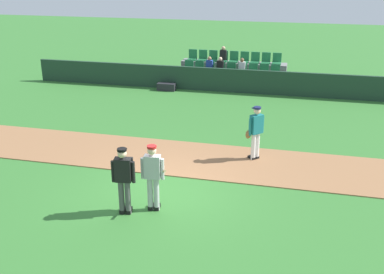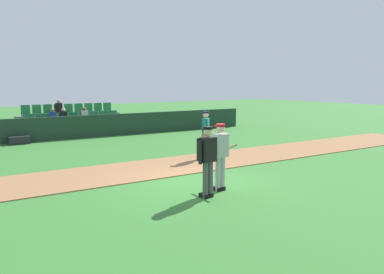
{
  "view_description": "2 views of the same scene",
  "coord_description": "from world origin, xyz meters",
  "views": [
    {
      "loc": [
        3.34,
        -10.54,
        5.85
      ],
      "look_at": [
        0.53,
        1.15,
        1.24
      ],
      "focal_mm": 42.25,
      "sensor_mm": 36.0,
      "label": 1
    },
    {
      "loc": [
        -6.08,
        -9.09,
        2.83
      ],
      "look_at": [
        0.35,
        0.86,
        1.18
      ],
      "focal_mm": 37.23,
      "sensor_mm": 36.0,
      "label": 2
    }
  ],
  "objects": [
    {
      "name": "ground_plane",
      "position": [
        0.0,
        0.0,
        0.0
      ],
      "size": [
        80.0,
        80.0,
        0.0
      ],
      "primitive_type": "plane",
      "color": "#33702D"
    },
    {
      "name": "infield_dirt_path",
      "position": [
        0.0,
        2.35,
        0.01
      ],
      "size": [
        28.0,
        2.75,
        0.03
      ],
      "primitive_type": "cube",
      "color": "#936642",
      "rests_on": "ground"
    },
    {
      "name": "dugout_fence",
      "position": [
        0.0,
        10.71,
        0.57
      ],
      "size": [
        20.0,
        0.16,
        1.14
      ],
      "primitive_type": "cube",
      "color": "#1E3828",
      "rests_on": "ground"
    },
    {
      "name": "stadium_bleachers",
      "position": [
        -0.01,
        12.16,
        0.5
      ],
      "size": [
        5.55,
        2.1,
        1.9
      ],
      "color": "slate",
      "rests_on": "ground"
    },
    {
      "name": "batter_grey_jersey",
      "position": [
        0.04,
        -0.96,
        0.97
      ],
      "size": [
        0.72,
        0.75,
        1.76
      ],
      "color": "#B2B2B2",
      "rests_on": "ground"
    },
    {
      "name": "umpire_home_plate",
      "position": [
        -0.6,
        -1.29,
        1.0
      ],
      "size": [
        0.59,
        0.34,
        1.76
      ],
      "color": "#4C4C4C",
      "rests_on": "ground"
    },
    {
      "name": "runner_teal_jersey",
      "position": [
        2.18,
        2.79,
        0.96
      ],
      "size": [
        0.55,
        0.51,
        1.76
      ],
      "color": "white",
      "rests_on": "ground"
    },
    {
      "name": "equipment_bag",
      "position": [
        -2.97,
        10.26,
        0.18
      ],
      "size": [
        0.9,
        0.36,
        0.36
      ],
      "primitive_type": "cube",
      "color": "#232328",
      "rests_on": "ground"
    }
  ]
}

